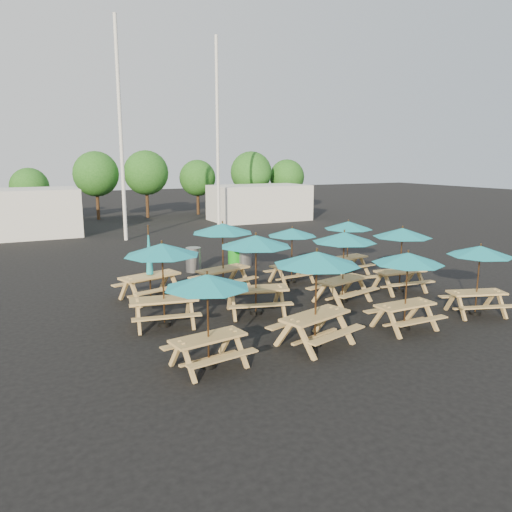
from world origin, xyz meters
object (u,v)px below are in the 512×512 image
picnic_unit_1 (162,254)px  picnic_unit_0 (207,287)px  picnic_unit_6 (408,263)px  picnic_unit_11 (348,228)px  waste_bin_1 (235,254)px  picnic_unit_4 (256,246)px  picnic_unit_3 (317,264)px  waste_bin_0 (193,260)px  picnic_unit_2 (150,269)px  picnic_unit_5 (223,232)px  waste_bin_2 (244,253)px  picnic_unit_7 (344,241)px  picnic_unit_8 (292,235)px  picnic_unit_9 (480,255)px  picnic_unit_10 (402,236)px  waste_bin_3 (244,254)px

picnic_unit_1 → picnic_unit_0: bearing=-78.6°
picnic_unit_6 → picnic_unit_11: picnic_unit_11 is taller
picnic_unit_1 → waste_bin_1: (4.99, 6.33, -1.52)m
waste_bin_1 → picnic_unit_4: bearing=-109.1°
picnic_unit_3 → waste_bin_0: size_ratio=2.63×
picnic_unit_2 → waste_bin_1: bearing=21.0°
waste_bin_1 → picnic_unit_5: bearing=-120.0°
picnic_unit_2 → picnic_unit_4: 3.93m
picnic_unit_5 → waste_bin_2: picnic_unit_5 is taller
picnic_unit_7 → picnic_unit_11: bearing=36.9°
picnic_unit_6 → picnic_unit_8: 5.81m
picnic_unit_1 → picnic_unit_6: bearing=-18.9°
picnic_unit_1 → waste_bin_0: 6.89m
picnic_unit_6 → picnic_unit_7: bearing=88.5°
picnic_unit_6 → waste_bin_2: 9.60m
picnic_unit_1 → picnic_unit_3: size_ratio=0.91×
picnic_unit_7 → picnic_unit_9: bearing=-60.2°
picnic_unit_4 → picnic_unit_7: bearing=12.0°
picnic_unit_2 → picnic_unit_7: 6.32m
picnic_unit_6 → picnic_unit_10: 4.04m
picnic_unit_5 → picnic_unit_8: 2.74m
picnic_unit_0 → picnic_unit_10: 8.83m
picnic_unit_4 → picnic_unit_11: picnic_unit_4 is taller
picnic_unit_2 → picnic_unit_6: bearing=-64.1°
picnic_unit_5 → waste_bin_3: picnic_unit_5 is taller
picnic_unit_8 → picnic_unit_9: (2.91, -5.77, 0.02)m
picnic_unit_5 → waste_bin_2: bearing=39.4°
picnic_unit_2 → picnic_unit_3: (2.57, -5.87, 1.05)m
picnic_unit_10 → picnic_unit_11: bearing=97.0°
picnic_unit_9 → waste_bin_1: bearing=128.7°
picnic_unit_2 → picnic_unit_8: 5.34m
picnic_unit_4 → picnic_unit_10: (5.62, 0.07, -0.13)m
picnic_unit_3 → picnic_unit_4: 2.94m
picnic_unit_1 → waste_bin_2: 8.47m
picnic_unit_4 → picnic_unit_5: 2.89m
picnic_unit_2 → waste_bin_0: bearing=34.6°
picnic_unit_7 → picnic_unit_9: size_ratio=1.06×
picnic_unit_6 → picnic_unit_7: picnic_unit_7 is taller
picnic_unit_5 → picnic_unit_0: bearing=-131.4°
picnic_unit_0 → picnic_unit_7: (5.71, 2.87, 0.14)m
picnic_unit_0 → picnic_unit_6: bearing=-9.0°
picnic_unit_10 → waste_bin_1: bearing=123.1°
picnic_unit_2 → picnic_unit_4: bearing=-67.2°
waste_bin_2 → picnic_unit_11: bearing=-51.0°
picnic_unit_10 → waste_bin_3: picnic_unit_10 is taller
picnic_unit_8 → picnic_unit_11: (2.65, 0.16, 0.07)m
picnic_unit_0 → picnic_unit_9: 8.46m
waste_bin_0 → picnic_unit_5: bearing=-91.4°
picnic_unit_7 → picnic_unit_8: 2.95m
waste_bin_2 → waste_bin_3: (-0.10, -0.21, 0.00)m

